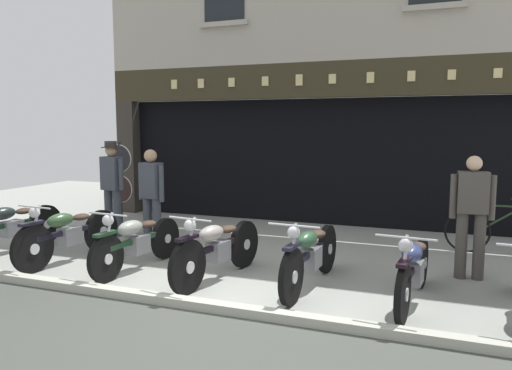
{
  "coord_description": "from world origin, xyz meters",
  "views": [
    {
      "loc": [
        2.42,
        -4.64,
        2.03
      ],
      "look_at": [
        -0.42,
        2.77,
        1.08
      ],
      "focal_mm": 34.48,
      "sensor_mm": 36.0,
      "label": 1
    }
  ],
  "objects_px": {
    "motorcycle_far_left": "(11,226)",
    "leaning_bicycle": "(502,231)",
    "motorcycle_left": "(69,233)",
    "motorcycle_center_right": "(311,254)",
    "motorcycle_center_left": "(137,241)",
    "salesman_right": "(472,211)",
    "salesman_left": "(112,183)",
    "tyre_sign_pole": "(120,175)",
    "shopkeeper_center": "(151,192)",
    "advert_board_far": "(471,147)",
    "motorcycle_center": "(218,248)",
    "advert_board_near": "(400,144)",
    "motorcycle_right": "(413,268)"
  },
  "relations": [
    {
      "from": "tyre_sign_pole",
      "to": "advert_board_near",
      "type": "relative_size",
      "value": 1.53
    },
    {
      "from": "motorcycle_left",
      "to": "salesman_left",
      "type": "height_order",
      "value": "salesman_left"
    },
    {
      "from": "motorcycle_far_left",
      "to": "motorcycle_left",
      "type": "xyz_separation_m",
      "value": [
        1.26,
        -0.11,
        0.0
      ]
    },
    {
      "from": "motorcycle_center_left",
      "to": "salesman_right",
      "type": "relative_size",
      "value": 1.17
    },
    {
      "from": "tyre_sign_pole",
      "to": "motorcycle_center",
      "type": "bearing_deg",
      "value": -37.9
    },
    {
      "from": "motorcycle_left",
      "to": "shopkeeper_center",
      "type": "xyz_separation_m",
      "value": [
        0.55,
        1.42,
        0.47
      ]
    },
    {
      "from": "motorcycle_center_left",
      "to": "motorcycle_right",
      "type": "relative_size",
      "value": 0.99
    },
    {
      "from": "motorcycle_left",
      "to": "leaning_bicycle",
      "type": "distance_m",
      "value": 6.74
    },
    {
      "from": "motorcycle_far_left",
      "to": "leaning_bicycle",
      "type": "relative_size",
      "value": 1.16
    },
    {
      "from": "tyre_sign_pole",
      "to": "motorcycle_center_right",
      "type": "bearing_deg",
      "value": -28.83
    },
    {
      "from": "tyre_sign_pole",
      "to": "motorcycle_center_left",
      "type": "bearing_deg",
      "value": -50.23
    },
    {
      "from": "salesman_right",
      "to": "leaning_bicycle",
      "type": "relative_size",
      "value": 0.96
    },
    {
      "from": "motorcycle_right",
      "to": "shopkeeper_center",
      "type": "height_order",
      "value": "shopkeeper_center"
    },
    {
      "from": "motorcycle_center_left",
      "to": "motorcycle_right",
      "type": "bearing_deg",
      "value": -176.04
    },
    {
      "from": "motorcycle_center_left",
      "to": "tyre_sign_pole",
      "type": "bearing_deg",
      "value": -45.9
    },
    {
      "from": "motorcycle_center_right",
      "to": "motorcycle_center",
      "type": "bearing_deg",
      "value": 10.09
    },
    {
      "from": "motorcycle_left",
      "to": "advert_board_far",
      "type": "bearing_deg",
      "value": -137.83
    },
    {
      "from": "motorcycle_left",
      "to": "motorcycle_center_right",
      "type": "relative_size",
      "value": 0.96
    },
    {
      "from": "motorcycle_far_left",
      "to": "motorcycle_left",
      "type": "distance_m",
      "value": 1.27
    },
    {
      "from": "salesman_left",
      "to": "tyre_sign_pole",
      "type": "distance_m",
      "value": 1.21
    },
    {
      "from": "motorcycle_left",
      "to": "motorcycle_far_left",
      "type": "bearing_deg",
      "value": 0.19
    },
    {
      "from": "motorcycle_center_left",
      "to": "leaning_bicycle",
      "type": "xyz_separation_m",
      "value": [
        4.93,
        2.79,
        -0.04
      ]
    },
    {
      "from": "motorcycle_center_right",
      "to": "motorcycle_right",
      "type": "height_order",
      "value": "motorcycle_center_right"
    },
    {
      "from": "motorcycle_far_left",
      "to": "motorcycle_center",
      "type": "xyz_separation_m",
      "value": [
        3.74,
        -0.12,
        0.0
      ]
    },
    {
      "from": "shopkeeper_center",
      "to": "advert_board_near",
      "type": "xyz_separation_m",
      "value": [
        3.86,
        2.87,
        0.77
      ]
    },
    {
      "from": "motorcycle_center",
      "to": "salesman_left",
      "type": "distance_m",
      "value": 3.48
    },
    {
      "from": "salesman_right",
      "to": "advert_board_far",
      "type": "distance_m",
      "value": 3.14
    },
    {
      "from": "motorcycle_right",
      "to": "advert_board_near",
      "type": "bearing_deg",
      "value": -77.22
    },
    {
      "from": "motorcycle_far_left",
      "to": "advert_board_far",
      "type": "bearing_deg",
      "value": -144.73
    },
    {
      "from": "shopkeeper_center",
      "to": "advert_board_near",
      "type": "distance_m",
      "value": 4.87
    },
    {
      "from": "salesman_left",
      "to": "salesman_right",
      "type": "distance_m",
      "value": 6.11
    },
    {
      "from": "salesman_left",
      "to": "motorcycle_left",
      "type": "bearing_deg",
      "value": 115.25
    },
    {
      "from": "motorcycle_left",
      "to": "motorcycle_center",
      "type": "height_order",
      "value": "motorcycle_left"
    },
    {
      "from": "motorcycle_center",
      "to": "advert_board_far",
      "type": "xyz_separation_m",
      "value": [
        3.21,
        4.29,
        1.21
      ]
    },
    {
      "from": "advert_board_far",
      "to": "leaning_bicycle",
      "type": "xyz_separation_m",
      "value": [
        0.45,
        -1.49,
        -1.27
      ]
    },
    {
      "from": "motorcycle_center",
      "to": "salesman_right",
      "type": "height_order",
      "value": "salesman_right"
    },
    {
      "from": "shopkeeper_center",
      "to": "salesman_right",
      "type": "height_order",
      "value": "salesman_right"
    },
    {
      "from": "salesman_left",
      "to": "advert_board_far",
      "type": "distance_m",
      "value": 6.73
    },
    {
      "from": "motorcycle_center_right",
      "to": "motorcycle_far_left",
      "type": "bearing_deg",
      "value": 3.94
    },
    {
      "from": "motorcycle_center_left",
      "to": "salesman_right",
      "type": "distance_m",
      "value": 4.58
    },
    {
      "from": "motorcycle_far_left",
      "to": "motorcycle_center_right",
      "type": "distance_m",
      "value": 4.97
    },
    {
      "from": "motorcycle_left",
      "to": "motorcycle_center_right",
      "type": "bearing_deg",
      "value": -172.82
    },
    {
      "from": "motorcycle_center_right",
      "to": "salesman_right",
      "type": "distance_m",
      "value": 2.24
    },
    {
      "from": "motorcycle_center_right",
      "to": "shopkeeper_center",
      "type": "height_order",
      "value": "shopkeeper_center"
    },
    {
      "from": "motorcycle_center",
      "to": "shopkeeper_center",
      "type": "distance_m",
      "value": 2.44
    },
    {
      "from": "motorcycle_left",
      "to": "motorcycle_right",
      "type": "xyz_separation_m",
      "value": [
        4.94,
        -0.02,
        -0.02
      ]
    },
    {
      "from": "shopkeeper_center",
      "to": "advert_board_far",
      "type": "height_order",
      "value": "advert_board_far"
    },
    {
      "from": "motorcycle_far_left",
      "to": "salesman_left",
      "type": "bearing_deg",
      "value": -111.29
    },
    {
      "from": "salesman_left",
      "to": "advert_board_far",
      "type": "bearing_deg",
      "value": -148.24
    },
    {
      "from": "advert_board_near",
      "to": "motorcycle_center_right",
      "type": "bearing_deg",
      "value": -99.57
    }
  ]
}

